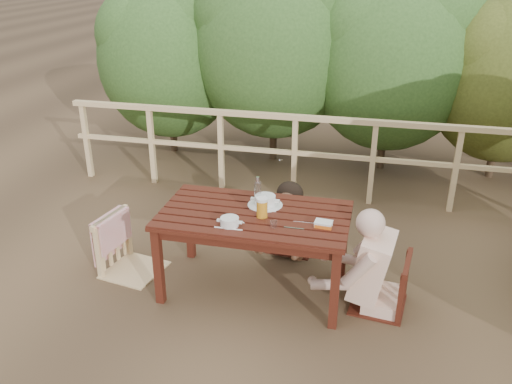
% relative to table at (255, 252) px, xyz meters
% --- Properties ---
extents(ground, '(60.00, 60.00, 0.00)m').
position_rel_table_xyz_m(ground, '(0.00, 0.00, -0.36)').
color(ground, brown).
rests_on(ground, ground).
extents(table, '(1.56, 0.87, 0.72)m').
position_rel_table_xyz_m(table, '(0.00, 0.00, 0.00)').
color(table, '#38140C').
rests_on(table, ground).
extents(chair_left, '(0.58, 0.58, 1.00)m').
position_rel_table_xyz_m(chair_left, '(-1.14, 0.01, 0.14)').
color(chair_left, '#D4B27C').
rests_on(chair_left, ground).
extents(chair_far, '(0.48, 0.48, 0.87)m').
position_rel_table_xyz_m(chair_far, '(0.20, 0.78, 0.08)').
color(chair_far, '#38140C').
rests_on(chair_far, ground).
extents(chair_right, '(0.50, 0.50, 0.90)m').
position_rel_table_xyz_m(chair_right, '(1.06, -0.01, 0.09)').
color(chair_right, '#38140C').
rests_on(chair_right, ground).
extents(woman, '(0.52, 0.61, 1.14)m').
position_rel_table_xyz_m(woman, '(0.20, 0.80, 0.21)').
color(woman, black).
rests_on(woman, ground).
extents(diner_right, '(0.77, 0.66, 1.42)m').
position_rel_table_xyz_m(diner_right, '(1.09, -0.01, 0.35)').
color(diner_right, beige).
rests_on(diner_right, ground).
extents(railing, '(5.60, 0.10, 1.01)m').
position_rel_table_xyz_m(railing, '(0.00, 2.00, 0.15)').
color(railing, '#D4B27C').
rests_on(railing, ground).
extents(hedge_row, '(6.60, 1.60, 3.80)m').
position_rel_table_xyz_m(hedge_row, '(0.40, 3.20, 1.54)').
color(hedge_row, '#2E4F1F').
rests_on(hedge_row, ground).
extents(soup_near, '(0.25, 0.25, 0.08)m').
position_rel_table_xyz_m(soup_near, '(-0.14, -0.26, 0.40)').
color(soup_near, white).
rests_on(soup_near, table).
extents(soup_far, '(0.30, 0.30, 0.10)m').
position_rel_table_xyz_m(soup_far, '(0.05, 0.17, 0.41)').
color(soup_far, silver).
rests_on(soup_far, table).
extents(beer_glass, '(0.09, 0.09, 0.18)m').
position_rel_table_xyz_m(beer_glass, '(0.08, -0.06, 0.45)').
color(beer_glass, orange).
rests_on(beer_glass, table).
extents(bottle, '(0.06, 0.06, 0.26)m').
position_rel_table_xyz_m(bottle, '(-0.02, 0.18, 0.49)').
color(bottle, white).
rests_on(bottle, table).
extents(tumbler, '(0.06, 0.06, 0.07)m').
position_rel_table_xyz_m(tumbler, '(0.20, -0.21, 0.39)').
color(tumbler, silver).
rests_on(tumbler, table).
extents(butter_tub, '(0.15, 0.11, 0.06)m').
position_rel_table_xyz_m(butter_tub, '(0.58, -0.11, 0.39)').
color(butter_tub, white).
rests_on(butter_tub, table).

